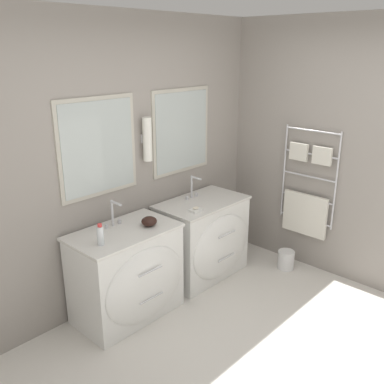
{
  "coord_description": "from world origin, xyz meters",
  "views": [
    {
      "loc": [
        -2.28,
        -1.23,
        2.3
      ],
      "look_at": [
        0.35,
        1.23,
        1.07
      ],
      "focal_mm": 40.0,
      "sensor_mm": 36.0,
      "label": 1
    }
  ],
  "objects_px": {
    "toiletry_bottle": "(100,235)",
    "vanity_left": "(129,274)",
    "amenity_bowl": "(149,221)",
    "waste_bin": "(286,259)",
    "vanity_right": "(204,238)"
  },
  "relations": [
    {
      "from": "vanity_left",
      "to": "toiletry_bottle",
      "type": "bearing_deg",
      "value": -169.39
    },
    {
      "from": "vanity_right",
      "to": "toiletry_bottle",
      "type": "xyz_separation_m",
      "value": [
        -1.3,
        -0.06,
        0.49
      ]
    },
    {
      "from": "amenity_bowl",
      "to": "waste_bin",
      "type": "distance_m",
      "value": 1.75
    },
    {
      "from": "vanity_left",
      "to": "waste_bin",
      "type": "xyz_separation_m",
      "value": [
        1.71,
        -0.56,
        -0.31
      ]
    },
    {
      "from": "vanity_left",
      "to": "vanity_right",
      "type": "relative_size",
      "value": 1.0
    },
    {
      "from": "amenity_bowl",
      "to": "waste_bin",
      "type": "xyz_separation_m",
      "value": [
        1.49,
        -0.52,
        -0.75
      ]
    },
    {
      "from": "amenity_bowl",
      "to": "waste_bin",
      "type": "bearing_deg",
      "value": -19.19
    },
    {
      "from": "vanity_left",
      "to": "amenity_bowl",
      "type": "height_order",
      "value": "amenity_bowl"
    },
    {
      "from": "vanity_left",
      "to": "waste_bin",
      "type": "relative_size",
      "value": 4.6
    },
    {
      "from": "waste_bin",
      "to": "toiletry_bottle",
      "type": "bearing_deg",
      "value": 165.75
    },
    {
      "from": "amenity_bowl",
      "to": "waste_bin",
      "type": "height_order",
      "value": "amenity_bowl"
    },
    {
      "from": "vanity_left",
      "to": "amenity_bowl",
      "type": "relative_size",
      "value": 6.81
    },
    {
      "from": "toiletry_bottle",
      "to": "amenity_bowl",
      "type": "bearing_deg",
      "value": 1.09
    },
    {
      "from": "toiletry_bottle",
      "to": "vanity_left",
      "type": "bearing_deg",
      "value": 10.61
    },
    {
      "from": "vanity_right",
      "to": "waste_bin",
      "type": "bearing_deg",
      "value": -38.62
    }
  ]
}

